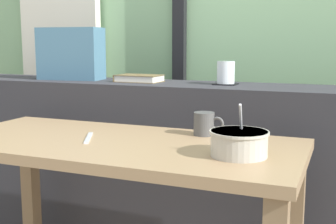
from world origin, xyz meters
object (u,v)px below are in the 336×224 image
at_px(throw_pillow, 71,54).
at_px(ceramic_mug, 205,124).
at_px(fork_utensil, 89,138).
at_px(closed_book, 139,78).
at_px(breakfast_table, 118,174).
at_px(juice_glass, 226,73).
at_px(soup_bowl, 239,144).
at_px(coaster_square, 226,84).

distance_m(throw_pillow, ceramic_mug, 0.94).
bearing_deg(fork_utensil, closed_book, 71.98).
xyz_separation_m(breakfast_table, throw_pillow, (-0.57, 0.58, 0.40)).
distance_m(juice_glass, soup_bowl, 0.70).
xyz_separation_m(coaster_square, ceramic_mug, (0.03, -0.40, -0.11)).
relative_size(breakfast_table, throw_pillow, 3.97).
relative_size(juice_glass, soup_bowl, 0.56).
bearing_deg(ceramic_mug, closed_book, 139.92).
bearing_deg(closed_book, juice_glass, 2.37).
bearing_deg(ceramic_mug, breakfast_table, -141.68).
distance_m(juice_glass, fork_utensil, 0.72).
bearing_deg(juice_glass, coaster_square, 90.00).
distance_m(throw_pillow, fork_utensil, 0.80).
height_order(breakfast_table, fork_utensil, fork_utensil).
height_order(coaster_square, ceramic_mug, coaster_square).
xyz_separation_m(juice_glass, soup_bowl, (0.21, -0.65, -0.17)).
relative_size(closed_book, soup_bowl, 1.21).
bearing_deg(juice_glass, throw_pillow, -178.45).
height_order(juice_glass, closed_book, juice_glass).
bearing_deg(soup_bowl, juice_glass, 108.35).
bearing_deg(closed_book, soup_bowl, -44.67).
bearing_deg(ceramic_mug, coaster_square, 94.06).
distance_m(coaster_square, fork_utensil, 0.71).
bearing_deg(throw_pillow, soup_bowl, -31.61).
height_order(juice_glass, fork_utensil, juice_glass).
height_order(closed_book, soup_bowl, closed_book).
height_order(breakfast_table, closed_book, closed_book).
height_order(throw_pillow, soup_bowl, throw_pillow).
distance_m(coaster_square, soup_bowl, 0.69).
bearing_deg(coaster_square, ceramic_mug, -85.94).
height_order(closed_book, throw_pillow, throw_pillow).
bearing_deg(throw_pillow, juice_glass, 1.55).
bearing_deg(coaster_square, breakfast_table, -110.80).
relative_size(coaster_square, soup_bowl, 0.56).
bearing_deg(throw_pillow, fork_utensil, -51.59).
bearing_deg(fork_utensil, coaster_square, 34.80).
relative_size(juice_glass, ceramic_mug, 0.88).
bearing_deg(ceramic_mug, throw_pillow, 155.69).
bearing_deg(closed_book, breakfast_table, -71.45).
bearing_deg(soup_bowl, coaster_square, 108.35).
xyz_separation_m(throw_pillow, fork_utensil, (0.46, -0.59, -0.28)).
xyz_separation_m(juice_glass, closed_book, (-0.42, -0.02, -0.03)).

